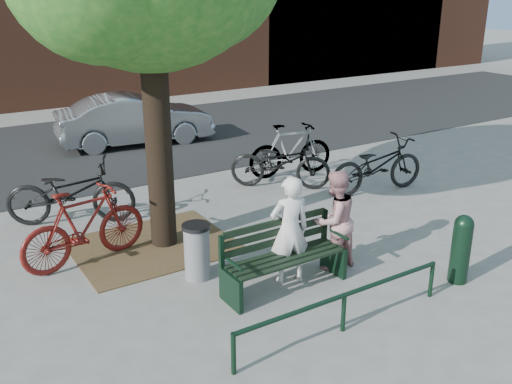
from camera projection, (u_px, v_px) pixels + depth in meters
ground at (285, 288)px, 7.75m from camera, size 90.00×90.00×0.00m
dirt_pit at (153, 246)px, 8.99m from camera, size 2.40×2.00×0.02m
road at (93, 147)px, 14.50m from camera, size 40.00×7.00×0.01m
park_bench at (282, 254)px, 7.65m from camera, size 1.74×0.54×0.97m
guard_railing at (344, 301)px, 6.66m from camera, size 3.06×0.06×0.51m
person_left at (290, 230)px, 7.69m from camera, size 0.63×0.48×1.53m
person_right at (334, 220)px, 8.09m from camera, size 0.75×0.60×1.47m
bollard at (461, 247)px, 7.75m from camera, size 0.26×0.26×0.99m
litter_bin at (197, 251)px, 7.90m from camera, size 0.39×0.39×0.81m
bicycle_a at (71, 192)px, 9.69m from camera, size 2.27×1.59×1.13m
bicycle_b at (84, 226)px, 8.28m from camera, size 2.00×0.87×1.16m
bicycle_c at (280, 162)px, 11.44m from camera, size 1.99×1.84×1.06m
bicycle_d at (291, 150)px, 12.16m from camera, size 1.97×0.87×1.15m
bicycle_e at (377, 165)px, 11.19m from camera, size 2.17×1.00×1.10m
parked_car at (135, 120)px, 14.59m from camera, size 4.03×1.80×1.28m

